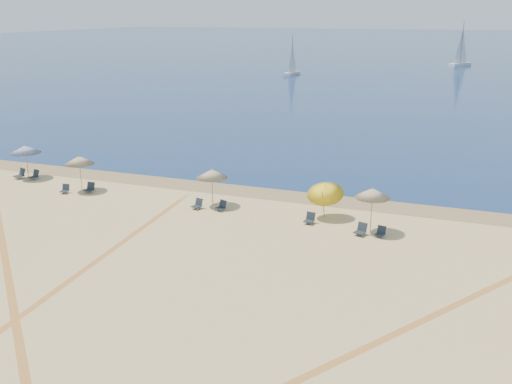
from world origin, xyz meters
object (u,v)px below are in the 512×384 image
at_px(chair_5, 221,206).
at_px(chair_7, 361,230).
at_px(sailboat_2, 292,63).
at_px(umbrella_0, 25,149).
at_px(chair_0, 20,174).
at_px(umbrella_2, 212,174).
at_px(chair_6, 310,219).
at_px(chair_2, 65,189).
at_px(chair_4, 198,204).
at_px(sailboat_0, 461,53).
at_px(umbrella_3, 325,190).
at_px(chair_1, 35,175).
at_px(chair_3, 90,188).
at_px(umbrella_4, 373,193).
at_px(umbrella_1, 79,160).
at_px(chair_8, 381,232).

xyz_separation_m(chair_5, chair_7, (8.97, -1.15, 0.02)).
bearing_deg(chair_5, sailboat_2, 122.99).
relative_size(umbrella_0, chair_0, 2.85).
bearing_deg(umbrella_2, chair_6, -9.42).
relative_size(chair_2, chair_4, 0.88).
distance_m(chair_5, sailboat_0, 111.81).
bearing_deg(sailboat_2, umbrella_3, -64.77).
bearing_deg(chair_5, chair_1, -166.53).
height_order(chair_3, chair_7, chair_3).
xyz_separation_m(umbrella_4, chair_3, (-19.40, 0.78, -1.97)).
relative_size(chair_7, sailboat_2, 0.10).
bearing_deg(umbrella_0, umbrella_1, -12.80).
distance_m(umbrella_1, sailboat_2, 79.16).
height_order(umbrella_2, chair_7, umbrella_2).
height_order(chair_2, sailboat_2, sailboat_2).
height_order(umbrella_4, sailboat_0, sailboat_0).
bearing_deg(sailboat_2, chair_5, -69.23).
bearing_deg(chair_3, sailboat_2, 95.65).
bearing_deg(umbrella_1, umbrella_3, 0.91).
relative_size(chair_1, chair_6, 1.18).
bearing_deg(umbrella_1, umbrella_0, 167.20).
xyz_separation_m(chair_0, chair_4, (15.46, -1.75, -0.05)).
distance_m(umbrella_2, sailboat_0, 111.12).
distance_m(chair_0, chair_1, 1.18).
bearing_deg(chair_5, chair_3, -162.49).
relative_size(umbrella_3, umbrella_4, 0.93).
distance_m(umbrella_4, chair_4, 11.10).
relative_size(umbrella_4, sailboat_2, 0.34).
xyz_separation_m(chair_0, chair_8, (27.05, -2.58, -0.07)).
height_order(umbrella_4, chair_1, umbrella_4).
bearing_deg(umbrella_3, chair_3, -178.16).
height_order(umbrella_2, chair_3, umbrella_2).
xyz_separation_m(umbrella_4, chair_0, (-26.38, 1.96, -1.94)).
relative_size(umbrella_1, chair_3, 3.63).
relative_size(umbrella_2, chair_0, 2.77).
xyz_separation_m(umbrella_3, chair_6, (-0.57, -1.24, -1.44)).
xyz_separation_m(umbrella_0, chair_4, (15.08, -2.13, -1.88)).
distance_m(chair_0, chair_5, 17.08).
bearing_deg(chair_4, chair_0, -170.43).
xyz_separation_m(chair_2, chair_3, (1.52, 0.71, 0.04)).
bearing_deg(umbrella_1, chair_1, 167.73).
xyz_separation_m(chair_3, chair_7, (19.00, -1.52, -0.01)).
height_order(umbrella_4, chair_5, umbrella_4).
height_order(umbrella_0, chair_4, umbrella_0).
xyz_separation_m(umbrella_0, chair_3, (6.60, -1.56, -1.86)).
relative_size(umbrella_3, chair_2, 3.74).
bearing_deg(chair_3, chair_7, -5.34).
relative_size(umbrella_3, chair_0, 2.78).
bearing_deg(chair_1, sailboat_0, 90.32).
height_order(chair_5, chair_6, chair_6).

